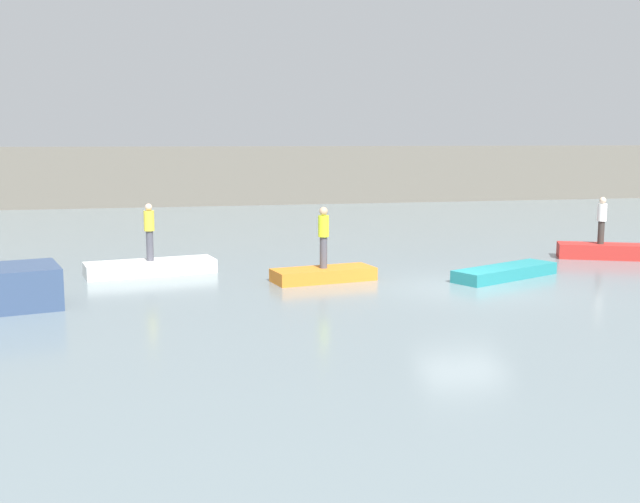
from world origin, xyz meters
TOP-DOWN VIEW (x-y plane):
  - ground_plane at (0.00, 0.00)m, footprint 120.00×120.00m
  - embankment_wall at (0.00, 28.62)m, footprint 80.00×1.20m
  - rowboat_white at (-8.67, 4.26)m, footprint 4.14×1.94m
  - rowboat_orange at (-3.62, 2.00)m, footprint 3.20×1.67m
  - rowboat_teal at (1.88, 1.25)m, footprint 3.84×2.53m
  - rowboat_red at (6.90, 4.09)m, footprint 3.04×2.11m
  - person_white_shirt at (6.90, 4.09)m, footprint 0.32×0.32m
  - person_hiviz_shirt at (-3.62, 2.00)m, footprint 0.32×0.32m
  - person_yellow_shirt at (-8.67, 4.26)m, footprint 0.32×0.32m

SIDE VIEW (x-z plane):
  - ground_plane at x=0.00m, z-range 0.00..0.00m
  - rowboat_teal at x=1.88m, z-range 0.00..0.36m
  - rowboat_orange at x=-3.62m, z-range 0.00..0.39m
  - rowboat_white at x=-8.67m, z-range 0.00..0.43m
  - rowboat_red at x=6.90m, z-range 0.00..0.52m
  - person_hiviz_shirt at x=-3.62m, z-range 0.50..2.33m
  - person_yellow_shirt at x=-8.67m, z-range 0.53..2.32m
  - person_white_shirt at x=6.90m, z-range 0.61..2.26m
  - embankment_wall at x=0.00m, z-range 0.00..3.71m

